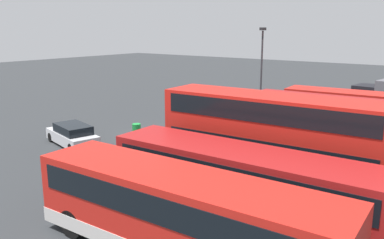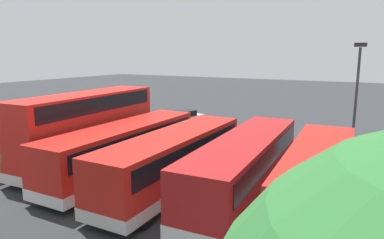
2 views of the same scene
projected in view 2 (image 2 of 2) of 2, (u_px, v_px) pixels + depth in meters
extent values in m
plane|color=#2D3033|center=(211.00, 136.00, 29.90)|extent=(140.00, 140.00, 0.00)
cube|color=red|center=(319.00, 178.00, 15.05)|extent=(3.31, 10.74, 2.60)
cube|color=silver|center=(317.00, 200.00, 15.24)|extent=(3.35, 10.78, 0.55)
cube|color=black|center=(320.00, 164.00, 14.93)|extent=(3.31, 9.95, 0.90)
cube|color=black|center=(329.00, 138.00, 19.67)|extent=(2.25, 0.22, 1.10)
cylinder|color=black|center=(303.00, 171.00, 19.18)|extent=(0.38, 1.12, 1.10)
cylinder|color=black|center=(347.00, 177.00, 18.25)|extent=(0.38, 1.12, 1.10)
cylinder|color=black|center=(273.00, 237.00, 12.25)|extent=(0.38, 1.12, 1.10)
cube|color=#A51919|center=(245.00, 164.00, 16.98)|extent=(3.24, 11.98, 2.60)
cube|color=silver|center=(245.00, 183.00, 17.17)|extent=(3.28, 12.02, 0.55)
cube|color=black|center=(246.00, 152.00, 16.87)|extent=(3.25, 11.18, 0.90)
cube|color=black|center=(274.00, 129.00, 22.14)|extent=(2.25, 0.19, 1.10)
cylinder|color=black|center=(249.00, 158.00, 21.67)|extent=(0.36, 1.12, 1.10)
cylinder|color=black|center=(286.00, 163.00, 20.70)|extent=(0.36, 1.12, 1.10)
cylinder|color=black|center=(183.00, 218.00, 13.66)|extent=(0.36, 1.12, 1.10)
cylinder|color=black|center=(237.00, 231.00, 12.70)|extent=(0.36, 1.12, 1.10)
cube|color=red|center=(174.00, 158.00, 17.87)|extent=(2.71, 11.11, 2.60)
cube|color=silver|center=(175.00, 177.00, 18.06)|extent=(2.75, 11.15, 0.55)
cube|color=black|center=(174.00, 147.00, 17.76)|extent=(2.76, 10.31, 0.90)
cube|color=black|center=(219.00, 127.00, 22.58)|extent=(2.25, 0.09, 1.10)
cylinder|color=black|center=(193.00, 155.00, 22.18)|extent=(0.32, 1.10, 1.10)
cylinder|color=black|center=(226.00, 160.00, 21.13)|extent=(0.32, 1.10, 1.10)
cylinder|color=black|center=(103.00, 204.00, 15.02)|extent=(0.32, 1.10, 1.10)
cylinder|color=black|center=(145.00, 215.00, 13.97)|extent=(0.32, 1.10, 1.10)
cube|color=red|center=(124.00, 147.00, 19.96)|extent=(2.75, 11.39, 2.60)
cube|color=silver|center=(125.00, 164.00, 20.15)|extent=(2.79, 11.44, 0.55)
cube|color=black|center=(124.00, 137.00, 19.85)|extent=(2.80, 10.60, 0.90)
cube|color=black|center=(175.00, 121.00, 24.79)|extent=(2.25, 0.10, 1.10)
cylinder|color=black|center=(151.00, 146.00, 24.39)|extent=(0.32, 1.11, 1.10)
cylinder|color=black|center=(179.00, 150.00, 23.35)|extent=(0.32, 1.11, 1.10)
cylinder|color=black|center=(51.00, 186.00, 16.99)|extent=(0.32, 1.11, 1.10)
cylinder|color=black|center=(85.00, 195.00, 15.94)|extent=(0.32, 1.11, 1.10)
cube|color=red|center=(87.00, 126.00, 21.80)|extent=(3.17, 10.72, 4.20)
cube|color=silver|center=(89.00, 154.00, 22.14)|extent=(3.21, 10.77, 0.55)
cube|color=black|center=(88.00, 130.00, 21.84)|extent=(3.18, 9.93, 0.90)
cube|color=black|center=(86.00, 103.00, 21.53)|extent=(3.18, 9.93, 0.90)
cube|color=black|center=(136.00, 116.00, 26.55)|extent=(2.25, 0.19, 1.10)
cylinder|color=black|center=(114.00, 140.00, 26.08)|extent=(0.36, 1.12, 1.10)
cylinder|color=black|center=(139.00, 144.00, 25.12)|extent=(0.36, 1.12, 1.10)
cylinder|color=black|center=(24.00, 171.00, 19.19)|extent=(0.36, 1.12, 1.10)
cylinder|color=black|center=(54.00, 177.00, 18.23)|extent=(0.36, 1.12, 1.10)
cube|color=#A51919|center=(41.00, 134.00, 23.22)|extent=(2.98, 11.26, 2.60)
cube|color=silver|center=(42.00, 149.00, 23.41)|extent=(3.02, 11.30, 0.55)
cube|color=black|center=(40.00, 125.00, 23.11)|extent=(3.01, 10.46, 0.90)
cube|color=black|center=(98.00, 113.00, 28.02)|extent=(2.25, 0.15, 1.10)
cylinder|color=black|center=(76.00, 136.00, 27.59)|extent=(0.34, 1.11, 1.10)
cylinder|color=black|center=(98.00, 139.00, 26.58)|extent=(0.34, 1.11, 1.10)
cube|color=red|center=(12.00, 128.00, 25.13)|extent=(3.07, 11.18, 2.60)
cube|color=silver|center=(13.00, 142.00, 25.32)|extent=(3.12, 11.22, 0.55)
cube|color=black|center=(11.00, 120.00, 25.02)|extent=(3.10, 10.38, 0.90)
cube|color=black|center=(69.00, 109.00, 29.92)|extent=(2.25, 0.17, 1.10)
cylinder|color=black|center=(48.00, 130.00, 29.47)|extent=(0.35, 1.11, 1.10)
cylinder|color=black|center=(67.00, 133.00, 28.48)|extent=(0.35, 1.11, 1.10)
cylinder|color=black|center=(382.00, 150.00, 24.34)|extent=(0.66, 0.29, 0.64)
cube|color=silver|center=(183.00, 120.00, 34.46)|extent=(2.81, 4.86, 0.70)
cube|color=black|center=(182.00, 114.00, 34.20)|extent=(2.23, 3.04, 0.55)
cylinder|color=black|center=(189.00, 118.00, 36.25)|extent=(0.36, 0.67, 0.64)
cylinder|color=black|center=(200.00, 120.00, 35.18)|extent=(0.36, 0.67, 0.64)
cylinder|color=black|center=(165.00, 123.00, 33.81)|extent=(0.36, 0.67, 0.64)
cylinder|color=black|center=(177.00, 125.00, 32.75)|extent=(0.36, 0.67, 0.64)
cylinder|color=#38383D|center=(355.00, 107.00, 21.57)|extent=(0.16, 0.16, 7.33)
cube|color=#262628|center=(361.00, 45.00, 20.87)|extent=(0.70, 0.30, 0.24)
cylinder|color=#197F33|center=(211.00, 128.00, 30.88)|extent=(0.60, 0.60, 0.95)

